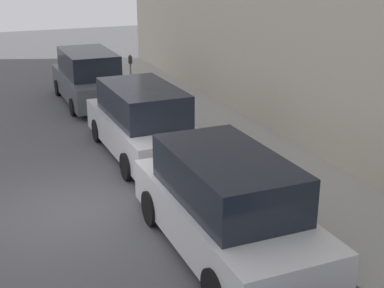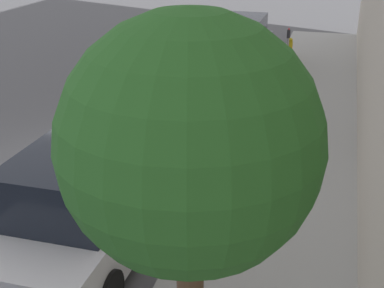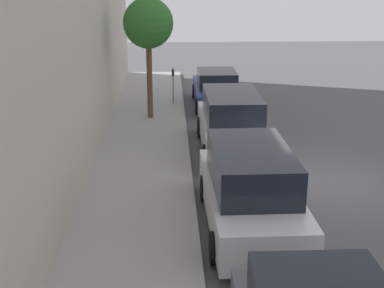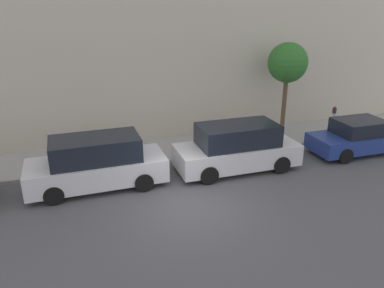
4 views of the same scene
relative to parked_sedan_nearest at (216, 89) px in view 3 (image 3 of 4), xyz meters
name	(u,v)px [view 3 (image 3 of 4)]	position (x,y,z in m)	size (l,w,h in m)	color
ground_plane	(318,181)	(-2.10, 8.68, -0.72)	(60.00, 60.00, 0.00)	#515154
sidewalk	(140,181)	(2.84, 8.68, -0.65)	(2.89, 32.00, 0.15)	#9E9E99
parked_sedan_nearest	(216,89)	(0.00, 0.00, 0.00)	(1.92, 4.51, 1.54)	navy
parked_minivan_second	(232,123)	(0.03, 5.94, 0.20)	(2.02, 4.91, 1.90)	silver
parked_minivan_third	(250,190)	(0.23, 11.38, 0.20)	(2.02, 4.93, 1.90)	silver
parking_meter_near	(173,82)	(1.85, 0.00, 0.34)	(0.11, 0.15, 1.50)	#ADADB2
street_tree	(148,24)	(2.75, 2.25, 2.95)	(1.86, 1.86, 4.50)	brown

